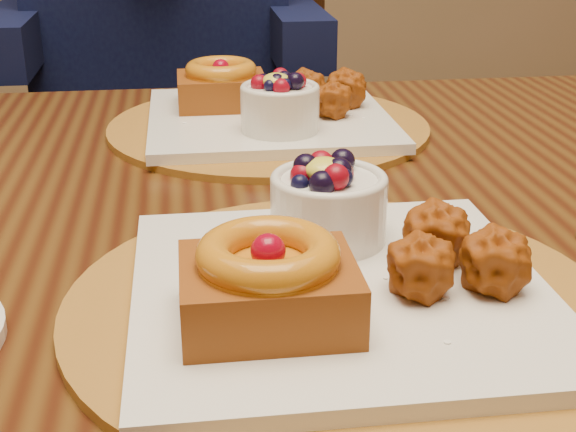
% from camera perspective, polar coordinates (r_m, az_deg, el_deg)
% --- Properties ---
extents(dining_table, '(1.60, 0.90, 0.76)m').
position_cam_1_polar(dining_table, '(0.79, 0.45, -3.79)').
color(dining_table, '#341509').
rests_on(dining_table, ground).
extents(place_setting_near, '(0.38, 0.38, 0.09)m').
position_cam_1_polar(place_setting_near, '(0.55, 3.37, -4.17)').
color(place_setting_near, brown).
rests_on(place_setting_near, dining_table).
extents(place_setting_far, '(0.38, 0.38, 0.08)m').
position_cam_1_polar(place_setting_far, '(0.95, -1.51, 7.42)').
color(place_setting_far, brown).
rests_on(place_setting_far, dining_table).
extents(chair_far, '(0.47, 0.47, 0.89)m').
position_cam_1_polar(chair_far, '(1.57, -4.04, 2.62)').
color(chair_far, black).
rests_on(chair_far, ground).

